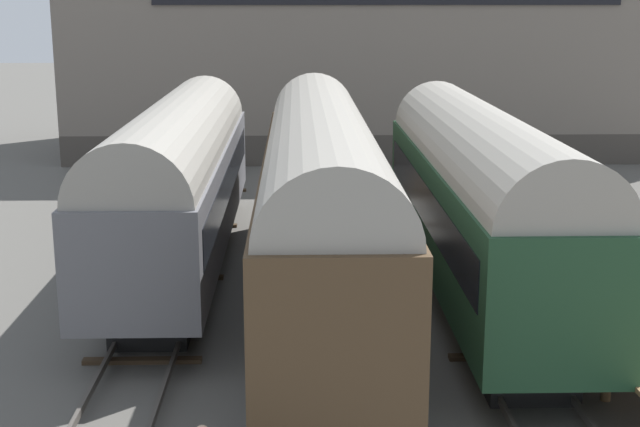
{
  "coord_description": "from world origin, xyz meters",
  "views": [
    {
      "loc": [
        -0.61,
        -15.31,
        7.74
      ],
      "look_at": [
        0.0,
        7.77,
        2.2
      ],
      "focal_mm": 50.0,
      "sensor_mm": 36.0,
      "label": 1
    }
  ],
  "objects": [
    {
      "name": "train_car_grey",
      "position": [
        -4.03,
        10.15,
        2.85
      ],
      "size": [
        2.92,
        16.48,
        5.01
      ],
      "color": "black",
      "rests_on": "ground"
    },
    {
      "name": "track_right",
      "position": [
        4.03,
        0.0,
        0.14
      ],
      "size": [
        2.6,
        60.0,
        0.26
      ],
      "color": "#4C4742",
      "rests_on": "ground"
    },
    {
      "name": "train_car_green",
      "position": [
        4.03,
        6.68,
        2.94
      ],
      "size": [
        2.85,
        15.18,
        5.15
      ],
      "color": "black",
      "rests_on": "ground"
    },
    {
      "name": "train_car_brown",
      "position": [
        0.0,
        6.48,
        3.06
      ],
      "size": [
        2.9,
        17.97,
        5.34
      ],
      "color": "black",
      "rests_on": "ground"
    },
    {
      "name": "bench",
      "position": [
        6.79,
        3.83,
        1.59
      ],
      "size": [
        1.4,
        0.4,
        0.91
      ],
      "color": "brown",
      "rests_on": "station_platform"
    },
    {
      "name": "track_left",
      "position": [
        -4.03,
        0.0,
        0.14
      ],
      "size": [
        2.6,
        60.0,
        0.26
      ],
      "color": "#4C4742",
      "rests_on": "ground"
    },
    {
      "name": "warehouse_building",
      "position": [
        3.63,
        32.5,
        7.39
      ],
      "size": [
        30.95,
        11.62,
        14.78
      ],
      "color": "#46403A",
      "rests_on": "ground"
    },
    {
      "name": "track_middle",
      "position": [
        0.0,
        0.0,
        0.14
      ],
      "size": [
        2.6,
        60.0,
        0.26
      ],
      "color": "#4C4742",
      "rests_on": "ground"
    },
    {
      "name": "ground_plane",
      "position": [
        0.0,
        0.0,
        0.0
      ],
      "size": [
        200.0,
        200.0,
        0.0
      ],
      "primitive_type": "plane",
      "color": "#56544F"
    }
  ]
}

